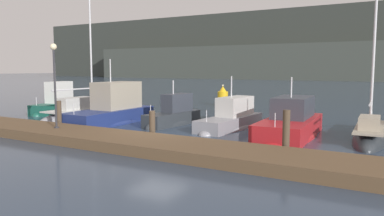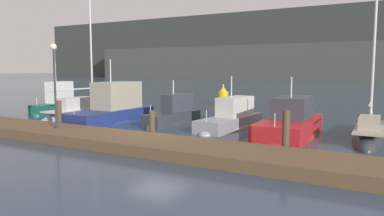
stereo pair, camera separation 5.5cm
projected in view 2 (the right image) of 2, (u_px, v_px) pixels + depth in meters
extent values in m
plane|color=#2D3D51|center=(157.00, 139.00, 17.96)|extent=(400.00, 400.00, 0.00)
cube|color=brown|center=(130.00, 142.00, 16.18)|extent=(32.94, 2.80, 0.45)
cylinder|color=#4C3D2D|center=(59.00, 115.00, 20.68)|extent=(0.28, 0.28, 1.61)
cylinder|color=#4C3D2D|center=(152.00, 126.00, 17.55)|extent=(0.28, 0.28, 1.41)
cylinder|color=#4C3D2D|center=(286.00, 133.00, 14.38)|extent=(0.28, 0.28, 1.81)
ellipsoid|color=#195647|center=(56.00, 113.00, 28.45)|extent=(2.41, 5.01, 1.15)
cube|color=#195647|center=(56.00, 108.00, 28.41)|extent=(2.19, 4.51, 0.76)
cube|color=silver|center=(60.00, 92.00, 28.73)|extent=(1.41, 2.27, 1.61)
cube|color=black|center=(67.00, 88.00, 29.61)|extent=(0.94, 0.47, 0.72)
cylinder|color=silver|center=(55.00, 72.00, 28.21)|extent=(0.07, 0.07, 1.41)
cylinder|color=silver|center=(37.00, 101.00, 26.43)|extent=(0.04, 0.04, 0.60)
ellipsoid|color=gray|center=(86.00, 117.00, 26.05)|extent=(2.08, 7.59, 1.34)
cube|color=silver|center=(86.00, 108.00, 25.98)|extent=(1.75, 6.37, 0.08)
cube|color=silver|center=(76.00, 103.00, 25.18)|extent=(1.16, 2.45, 0.78)
cylinder|color=silver|center=(91.00, 36.00, 25.95)|extent=(0.12, 0.12, 10.04)
cylinder|color=silver|center=(73.00, 89.00, 24.93)|extent=(0.23, 3.36, 0.09)
cylinder|color=silver|center=(121.00, 101.00, 28.86)|extent=(0.04, 0.04, 0.50)
ellipsoid|color=navy|center=(110.00, 123.00, 23.22)|extent=(2.56, 7.03, 1.05)
cube|color=navy|center=(110.00, 116.00, 23.18)|extent=(2.35, 6.33, 0.86)
cube|color=#A39984|center=(117.00, 95.00, 23.65)|extent=(1.71, 3.11, 1.68)
cube|color=black|center=(131.00, 90.00, 24.84)|extent=(1.46, 0.34, 0.74)
cylinder|color=silver|center=(110.00, 71.00, 23.00)|extent=(0.07, 0.07, 1.41)
cylinder|color=silver|center=(74.00, 109.00, 20.55)|extent=(0.04, 0.04, 0.60)
ellipsoid|color=#2D3338|center=(173.00, 125.00, 22.46)|extent=(1.76, 4.76, 1.39)
cube|color=#2D3338|center=(172.00, 119.00, 22.42)|extent=(1.61, 4.29, 0.77)
cube|color=#333842|center=(177.00, 103.00, 22.70)|extent=(1.09, 2.13, 1.08)
cube|color=black|center=(186.00, 99.00, 23.44)|extent=(0.81, 0.30, 0.49)
cylinder|color=silver|center=(173.00, 87.00, 22.30)|extent=(0.07, 0.07, 0.81)
cylinder|color=silver|center=(151.00, 110.00, 20.76)|extent=(0.04, 0.04, 0.60)
ellipsoid|color=gray|center=(230.00, 128.00, 21.16)|extent=(2.12, 6.14, 1.07)
cube|color=gray|center=(230.00, 122.00, 21.12)|extent=(1.94, 5.53, 0.68)
cube|color=silver|center=(235.00, 106.00, 21.53)|extent=(1.34, 2.73, 1.07)
cube|color=black|center=(245.00, 102.00, 22.50)|extent=(1.03, 0.30, 0.48)
cylinder|color=silver|center=(231.00, 87.00, 21.01)|extent=(0.07, 0.07, 1.19)
cylinder|color=silver|center=(206.00, 116.00, 18.97)|extent=(0.04, 0.04, 0.60)
ellipsoid|color=red|center=(289.00, 136.00, 18.70)|extent=(2.73, 6.96, 0.99)
cube|color=red|center=(290.00, 128.00, 18.65)|extent=(2.51, 6.27, 0.89)
cube|color=#333842|center=(293.00, 107.00, 19.15)|extent=(1.78, 3.09, 1.05)
cube|color=black|center=(299.00, 102.00, 20.35)|extent=(1.46, 0.29, 0.47)
cylinder|color=silver|center=(291.00, 87.00, 18.56)|extent=(0.07, 0.07, 1.02)
cylinder|color=silver|center=(275.00, 120.00, 16.03)|extent=(0.04, 0.04, 0.60)
ellipsoid|color=#2D3338|center=(369.00, 141.00, 17.46)|extent=(1.68, 5.78, 1.42)
cube|color=#A39984|center=(370.00, 127.00, 17.39)|extent=(1.41, 4.85, 0.08)
cube|color=#A39984|center=(369.00, 122.00, 16.75)|extent=(0.93, 1.87, 0.54)
cylinder|color=silver|center=(374.00, 60.00, 17.46)|extent=(0.12, 0.12, 6.21)
cylinder|color=silver|center=(370.00, 103.00, 16.72)|extent=(0.19, 2.16, 0.09)
cylinder|color=silver|center=(372.00, 115.00, 19.68)|extent=(0.04, 0.04, 0.50)
cylinder|color=gold|center=(223.00, 105.00, 33.82)|extent=(1.41, 1.41, 0.16)
cylinder|color=gold|center=(223.00, 98.00, 33.75)|extent=(0.94, 0.94, 1.13)
cone|color=gold|center=(223.00, 89.00, 33.66)|extent=(0.66, 0.66, 0.50)
sphere|color=#F9EAB7|center=(223.00, 85.00, 33.63)|extent=(0.16, 0.16, 0.16)
cylinder|color=#2D2D33|center=(57.00, 127.00, 18.54)|extent=(0.24, 0.24, 0.06)
cylinder|color=#2D2D33|center=(55.00, 89.00, 18.33)|extent=(0.10, 0.10, 3.78)
sphere|color=#F9EAB7|center=(53.00, 47.00, 18.11)|extent=(0.32, 0.32, 0.32)
cube|color=#333833|center=(368.00, 43.00, 105.64)|extent=(240.00, 16.00, 20.70)
cube|color=#3F463F|center=(310.00, 62.00, 104.37)|extent=(144.00, 10.00, 10.08)
cube|color=#F4DB8C|center=(341.00, 72.00, 102.48)|extent=(0.80, 0.10, 0.80)
cube|color=#F4DB8C|center=(348.00, 74.00, 101.59)|extent=(0.80, 0.10, 0.80)
cube|color=#F4DB8C|center=(271.00, 55.00, 111.81)|extent=(0.80, 0.10, 0.80)
cube|color=#F4DB8C|center=(290.00, 52.00, 108.85)|extent=(0.80, 0.10, 0.80)
cube|color=#F4DB8C|center=(290.00, 54.00, 108.89)|extent=(0.80, 0.10, 0.80)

